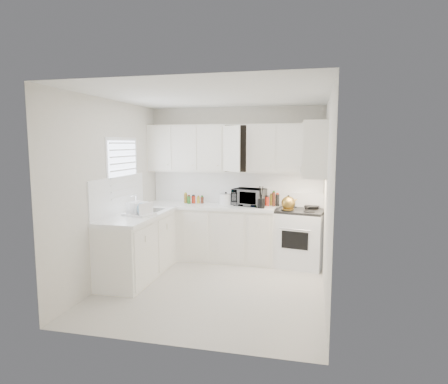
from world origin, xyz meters
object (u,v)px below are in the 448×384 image
(rice_cooker, at_px, (226,198))
(utensil_crock, at_px, (261,197))
(stove, at_px, (300,230))
(tea_kettle, at_px, (288,202))
(dish_rack, at_px, (139,208))
(microwave, at_px, (249,195))

(rice_cooker, height_order, utensil_crock, utensil_crock)
(stove, height_order, utensil_crock, utensil_crock)
(stove, relative_size, rice_cooker, 5.46)
(tea_kettle, bearing_deg, dish_rack, -174.59)
(stove, xyz_separation_m, microwave, (-0.85, 0.08, 0.53))
(microwave, distance_m, dish_rack, 1.89)
(stove, relative_size, tea_kettle, 4.35)
(tea_kettle, height_order, dish_rack, tea_kettle)
(tea_kettle, distance_m, microwave, 0.71)
(utensil_crock, bearing_deg, dish_rack, -147.48)
(tea_kettle, distance_m, rice_cooker, 1.10)
(tea_kettle, bearing_deg, stove, 20.79)
(stove, distance_m, utensil_crock, 0.83)
(tea_kettle, relative_size, rice_cooker, 1.25)
(stove, xyz_separation_m, tea_kettle, (-0.18, -0.16, 0.47))
(microwave, bearing_deg, rice_cooker, -164.44)
(microwave, height_order, dish_rack, microwave)
(stove, distance_m, dish_rack, 2.58)
(stove, distance_m, rice_cooker, 1.33)
(stove, bearing_deg, rice_cooker, -173.10)
(utensil_crock, relative_size, dish_rack, 0.89)
(microwave, relative_size, utensil_crock, 1.39)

